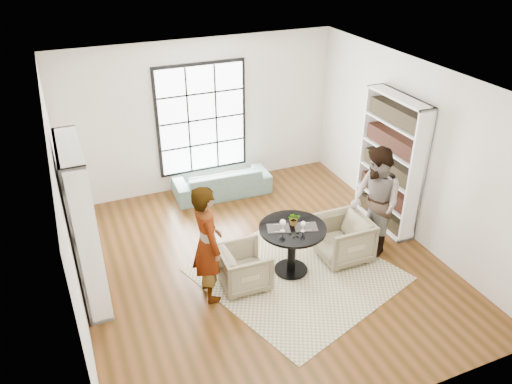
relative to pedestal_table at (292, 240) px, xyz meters
name	(u,v)px	position (x,y,z in m)	size (l,w,h in m)	color
ground	(261,263)	(-0.36, 0.35, -0.59)	(6.00, 6.00, 0.00)	brown
room_shell	(248,181)	(-0.36, 0.89, 0.67)	(6.00, 6.01, 6.00)	silver
rug	(297,274)	(0.05, -0.12, -0.59)	(2.63, 2.63, 0.01)	#C3B592
pedestal_table	(292,240)	(0.00, 0.00, 0.00)	(1.03, 1.03, 0.82)	black
sofa	(222,181)	(-0.17, 2.80, -0.31)	(1.91, 0.74, 0.56)	gray
armchair_left	(244,267)	(-0.81, -0.03, -0.27)	(0.70, 0.72, 0.65)	tan
armchair_right	(343,239)	(0.92, 0.00, -0.22)	(0.79, 0.81, 0.74)	tan
person_left	(207,244)	(-1.36, -0.03, 0.32)	(0.66, 0.43, 1.82)	gray
person_right	(375,202)	(1.47, 0.00, 0.33)	(0.90, 0.70, 1.85)	gray
placemat_left	(278,228)	(-0.21, 0.05, 0.23)	(0.34, 0.26, 0.01)	black
placemat_right	(306,227)	(0.19, -0.07, 0.23)	(0.34, 0.26, 0.01)	black
cutlery_left	(278,228)	(-0.21, 0.05, 0.24)	(0.14, 0.22, 0.01)	silver
cutlery_right	(306,227)	(0.19, -0.07, 0.24)	(0.14, 0.22, 0.01)	silver
wine_glass_left	(283,223)	(-0.19, -0.04, 0.37)	(0.09, 0.09, 0.20)	silver
wine_glass_right	(303,224)	(0.09, -0.15, 0.35)	(0.08, 0.08, 0.17)	silver
flower_centerpiece	(294,219)	(0.05, 0.06, 0.33)	(0.19, 0.16, 0.21)	gray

